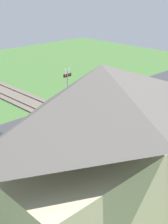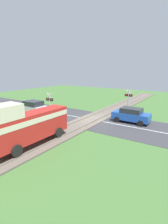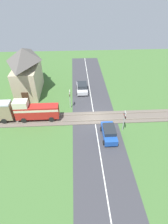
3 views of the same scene
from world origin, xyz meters
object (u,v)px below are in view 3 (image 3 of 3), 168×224
object	(u,v)px
crossing_signal_west_approach	(124,119)
station_building	(27,72)
car_near_crossing	(109,132)
crossing_signal_east_approach	(70,97)
car_far_side	(82,87)
pedestrian_by_station	(26,103)

from	to	relation	value
crossing_signal_west_approach	station_building	size ratio (longest dim) A/B	0.40
car_near_crossing	crossing_signal_east_approach	bearing A→B (deg)	36.56
car_far_side	crossing_signal_west_approach	xyz separation A→B (m)	(-10.51, -4.96, 1.23)
car_far_side	pedestrian_by_station	distance (m)	9.96
car_far_side	station_building	distance (m)	9.74
crossing_signal_east_approach	car_far_side	bearing A→B (deg)	-22.82
crossing_signal_west_approach	pedestrian_by_station	world-z (taller)	crossing_signal_west_approach
crossing_signal_west_approach	crossing_signal_east_approach	xyz separation A→B (m)	(5.56, 7.04, 0.00)
car_far_side	car_near_crossing	bearing A→B (deg)	-166.10
car_far_side	crossing_signal_east_approach	size ratio (longest dim) A/B	1.23
crossing_signal_east_approach	station_building	bearing A→B (deg)	53.48
car_far_side	crossing_signal_east_approach	distance (m)	5.51
car_far_side	crossing_signal_east_approach	world-z (taller)	crossing_signal_east_approach
car_far_side	crossing_signal_west_approach	distance (m)	11.69
car_near_crossing	crossing_signal_east_approach	world-z (taller)	crossing_signal_east_approach
car_near_crossing	pedestrian_by_station	bearing A→B (deg)	58.11
crossing_signal_east_approach	car_near_crossing	bearing A→B (deg)	-143.44
car_far_side	crossing_signal_west_approach	world-z (taller)	crossing_signal_west_approach
car_near_crossing	car_far_side	distance (m)	11.99
pedestrian_by_station	crossing_signal_west_approach	bearing A→B (deg)	-114.18
car_near_crossing	station_building	xyz separation A→B (m)	(12.00, 12.13, 3.03)
car_far_side	station_building	world-z (taller)	station_building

